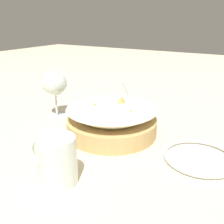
{
  "coord_description": "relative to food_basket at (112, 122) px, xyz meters",
  "views": [
    {
      "loc": [
        -0.35,
        0.56,
        0.33
      ],
      "look_at": [
        -0.0,
        -0.03,
        0.07
      ],
      "focal_mm": 40.0,
      "sensor_mm": 36.0,
      "label": 1
    }
  ],
  "objects": [
    {
      "name": "ground_plane",
      "position": [
        0.0,
        0.03,
        -0.04
      ],
      "size": [
        4.0,
        4.0,
        0.0
      ],
      "primitive_type": "plane",
      "color": "beige"
    },
    {
      "name": "food_basket",
      "position": [
        0.0,
        0.0,
        0.0
      ],
      "size": [
        0.27,
        0.27,
        0.1
      ],
      "color": "tan",
      "rests_on": "ground_plane"
    },
    {
      "name": "sauce_cup",
      "position": [
        0.04,
        -0.2,
        -0.02
      ],
      "size": [
        0.07,
        0.06,
        0.11
      ],
      "color": "#B7B7BC",
      "rests_on": "ground_plane"
    },
    {
      "name": "wine_glass",
      "position": [
        0.24,
        -0.02,
        0.08
      ],
      "size": [
        0.08,
        0.08,
        0.16
      ],
      "color": "silver",
      "rests_on": "ground_plane"
    },
    {
      "name": "beer_mug",
      "position": [
        -0.02,
        0.26,
        0.01
      ],
      "size": [
        0.12,
        0.08,
        0.1
      ],
      "color": "silver",
      "rests_on": "ground_plane"
    },
    {
      "name": "side_plate",
      "position": [
        -0.26,
        0.03,
        -0.03
      ],
      "size": [
        0.18,
        0.18,
        0.01
      ],
      "color": "silver",
      "rests_on": "ground_plane"
    }
  ]
}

